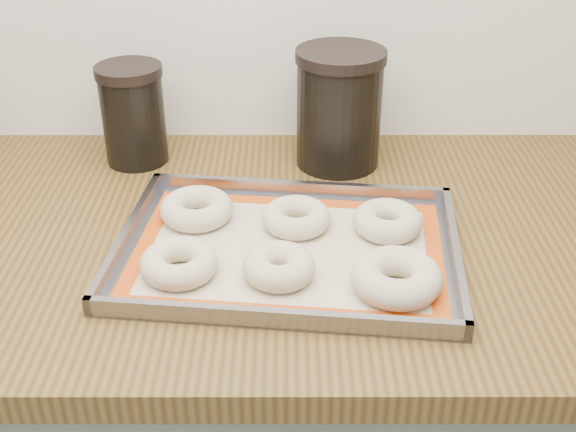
{
  "coord_description": "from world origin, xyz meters",
  "views": [
    {
      "loc": [
        0.2,
        0.78,
        1.45
      ],
      "look_at": [
        0.2,
        1.61,
        0.96
      ],
      "focal_mm": 45.0,
      "sensor_mm": 36.0,
      "label": 1
    }
  ],
  "objects_px": {
    "baking_tray": "(288,249)",
    "bagel_front_mid": "(279,266)",
    "bagel_front_right": "(396,278)",
    "bagel_back_mid": "(296,217)",
    "bagel_front_left": "(179,263)",
    "canister_mid": "(133,114)",
    "bagel_back_left": "(197,209)",
    "bagel_back_right": "(387,221)",
    "canister_right": "(339,108)"
  },
  "relations": [
    {
      "from": "canister_mid",
      "to": "bagel_front_left",
      "type": "bearing_deg",
      "value": -71.41
    },
    {
      "from": "bagel_back_left",
      "to": "canister_mid",
      "type": "bearing_deg",
      "value": 121.04
    },
    {
      "from": "bagel_front_left",
      "to": "canister_mid",
      "type": "height_order",
      "value": "canister_mid"
    },
    {
      "from": "bagel_back_left",
      "to": "canister_right",
      "type": "height_order",
      "value": "canister_right"
    },
    {
      "from": "bagel_back_mid",
      "to": "canister_right",
      "type": "height_order",
      "value": "canister_right"
    },
    {
      "from": "bagel_back_left",
      "to": "bagel_front_right",
      "type": "bearing_deg",
      "value": -33.14
    },
    {
      "from": "baking_tray",
      "to": "bagel_back_mid",
      "type": "height_order",
      "value": "bagel_back_mid"
    },
    {
      "from": "canister_mid",
      "to": "bagel_front_right",
      "type": "bearing_deg",
      "value": -44.13
    },
    {
      "from": "bagel_front_mid",
      "to": "bagel_back_left",
      "type": "xyz_separation_m",
      "value": [
        -0.12,
        0.15,
        -0.0
      ]
    },
    {
      "from": "bagel_front_right",
      "to": "bagel_back_mid",
      "type": "bearing_deg",
      "value": 129.0
    },
    {
      "from": "bagel_front_left",
      "to": "canister_right",
      "type": "distance_m",
      "value": 0.41
    },
    {
      "from": "baking_tray",
      "to": "canister_right",
      "type": "distance_m",
      "value": 0.31
    },
    {
      "from": "bagel_front_left",
      "to": "bagel_front_mid",
      "type": "relative_size",
      "value": 1.08
    },
    {
      "from": "bagel_back_right",
      "to": "canister_mid",
      "type": "height_order",
      "value": "canister_mid"
    },
    {
      "from": "bagel_front_mid",
      "to": "canister_right",
      "type": "distance_m",
      "value": 0.37
    },
    {
      "from": "bagel_front_right",
      "to": "canister_right",
      "type": "xyz_separation_m",
      "value": [
        -0.05,
        0.37,
        0.07
      ]
    },
    {
      "from": "bagel_front_left",
      "to": "bagel_front_mid",
      "type": "height_order",
      "value": "bagel_front_mid"
    },
    {
      "from": "bagel_back_right",
      "to": "canister_mid",
      "type": "xyz_separation_m",
      "value": [
        -0.4,
        0.24,
        0.06
      ]
    },
    {
      "from": "bagel_front_mid",
      "to": "canister_right",
      "type": "height_order",
      "value": "canister_right"
    },
    {
      "from": "bagel_back_mid",
      "to": "canister_mid",
      "type": "height_order",
      "value": "canister_mid"
    },
    {
      "from": "bagel_front_left",
      "to": "bagel_back_left",
      "type": "distance_m",
      "value": 0.14
    },
    {
      "from": "bagel_front_mid",
      "to": "canister_right",
      "type": "relative_size",
      "value": 0.48
    },
    {
      "from": "bagel_back_mid",
      "to": "bagel_front_left",
      "type": "bearing_deg",
      "value": -142.74
    },
    {
      "from": "baking_tray",
      "to": "bagel_back_right",
      "type": "height_order",
      "value": "bagel_back_right"
    },
    {
      "from": "bagel_back_right",
      "to": "bagel_front_right",
      "type": "bearing_deg",
      "value": -92.33
    },
    {
      "from": "baking_tray",
      "to": "bagel_front_mid",
      "type": "bearing_deg",
      "value": -100.32
    },
    {
      "from": "bagel_front_mid",
      "to": "bagel_front_right",
      "type": "height_order",
      "value": "bagel_front_right"
    },
    {
      "from": "bagel_front_mid",
      "to": "bagel_front_right",
      "type": "distance_m",
      "value": 0.15
    },
    {
      "from": "bagel_front_left",
      "to": "canister_mid",
      "type": "relative_size",
      "value": 0.6
    },
    {
      "from": "bagel_front_left",
      "to": "bagel_back_left",
      "type": "height_order",
      "value": "same"
    },
    {
      "from": "baking_tray",
      "to": "canister_mid",
      "type": "distance_m",
      "value": 0.4
    },
    {
      "from": "canister_mid",
      "to": "canister_right",
      "type": "height_order",
      "value": "canister_right"
    },
    {
      "from": "bagel_front_mid",
      "to": "canister_mid",
      "type": "xyz_separation_m",
      "value": [
        -0.25,
        0.35,
        0.06
      ]
    },
    {
      "from": "bagel_front_mid",
      "to": "bagel_back_mid",
      "type": "xyz_separation_m",
      "value": [
        0.02,
        0.13,
        -0.0
      ]
    },
    {
      "from": "bagel_front_left",
      "to": "bagel_front_right",
      "type": "relative_size",
      "value": 0.88
    },
    {
      "from": "baking_tray",
      "to": "bagel_back_mid",
      "type": "relative_size",
      "value": 5.01
    },
    {
      "from": "bagel_back_left",
      "to": "bagel_front_left",
      "type": "bearing_deg",
      "value": -93.08
    },
    {
      "from": "bagel_back_mid",
      "to": "bagel_back_right",
      "type": "height_order",
      "value": "bagel_back_right"
    },
    {
      "from": "bagel_back_left",
      "to": "bagel_back_right",
      "type": "xyz_separation_m",
      "value": [
        0.27,
        -0.04,
        0.0
      ]
    },
    {
      "from": "baking_tray",
      "to": "bagel_front_mid",
      "type": "relative_size",
      "value": 5.25
    },
    {
      "from": "baking_tray",
      "to": "bagel_front_mid",
      "type": "height_order",
      "value": "bagel_front_mid"
    },
    {
      "from": "bagel_front_mid",
      "to": "bagel_back_left",
      "type": "relative_size",
      "value": 0.88
    },
    {
      "from": "baking_tray",
      "to": "canister_mid",
      "type": "height_order",
      "value": "canister_mid"
    },
    {
      "from": "bagel_front_left",
      "to": "bagel_back_right",
      "type": "relative_size",
      "value": 1.03
    },
    {
      "from": "bagel_back_right",
      "to": "canister_right",
      "type": "xyz_separation_m",
      "value": [
        -0.06,
        0.23,
        0.08
      ]
    },
    {
      "from": "canister_right",
      "to": "baking_tray",
      "type": "bearing_deg",
      "value": -106.64
    },
    {
      "from": "bagel_front_mid",
      "to": "bagel_back_left",
      "type": "height_order",
      "value": "bagel_front_mid"
    },
    {
      "from": "bagel_back_left",
      "to": "canister_mid",
      "type": "distance_m",
      "value": 0.25
    },
    {
      "from": "baking_tray",
      "to": "bagel_back_mid",
      "type": "xyz_separation_m",
      "value": [
        0.01,
        0.06,
        0.01
      ]
    },
    {
      "from": "bagel_front_left",
      "to": "bagel_front_right",
      "type": "height_order",
      "value": "bagel_front_right"
    }
  ]
}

